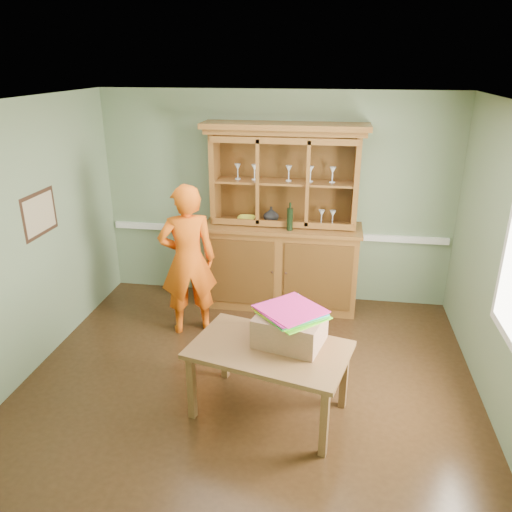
% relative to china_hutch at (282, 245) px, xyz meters
% --- Properties ---
extents(floor, '(4.50, 4.50, 0.00)m').
position_rel_china_hutch_xyz_m(floor, '(-0.13, -1.73, -0.82)').
color(floor, '#422915').
rests_on(floor, ground).
extents(ceiling, '(4.50, 4.50, 0.00)m').
position_rel_china_hutch_xyz_m(ceiling, '(-0.13, -1.73, 1.88)').
color(ceiling, white).
rests_on(ceiling, wall_back).
extents(wall_back, '(4.50, 0.00, 4.50)m').
position_rel_china_hutch_xyz_m(wall_back, '(-0.13, 0.27, 0.53)').
color(wall_back, gray).
rests_on(wall_back, floor).
extents(wall_left, '(0.00, 4.00, 4.00)m').
position_rel_china_hutch_xyz_m(wall_left, '(-2.38, -1.73, 0.53)').
color(wall_left, gray).
rests_on(wall_left, floor).
extents(wall_right, '(0.00, 4.00, 4.00)m').
position_rel_china_hutch_xyz_m(wall_right, '(2.12, -1.73, 0.53)').
color(wall_right, gray).
rests_on(wall_right, floor).
extents(wall_front, '(4.50, 0.00, 4.50)m').
position_rel_china_hutch_xyz_m(wall_front, '(-0.13, -3.73, 0.53)').
color(wall_front, gray).
rests_on(wall_front, floor).
extents(chair_rail, '(4.41, 0.05, 0.08)m').
position_rel_china_hutch_xyz_m(chair_rail, '(-0.13, 0.24, 0.08)').
color(chair_rail, white).
rests_on(chair_rail, wall_back).
extents(framed_map, '(0.03, 0.60, 0.46)m').
position_rel_china_hutch_xyz_m(framed_map, '(-2.36, -1.43, 0.73)').
color(framed_map, '#372116').
rests_on(framed_map, wall_left).
extents(china_hutch, '(1.98, 0.66, 2.33)m').
position_rel_china_hutch_xyz_m(china_hutch, '(0.00, 0.00, 0.00)').
color(china_hutch, brown).
rests_on(china_hutch, floor).
extents(dining_table, '(1.51, 1.12, 0.68)m').
position_rel_china_hutch_xyz_m(dining_table, '(0.13, -2.21, -0.22)').
color(dining_table, brown).
rests_on(dining_table, floor).
extents(cardboard_box, '(0.67, 0.59, 0.27)m').
position_rel_china_hutch_xyz_m(cardboard_box, '(0.30, -2.09, -0.00)').
color(cardboard_box, '#A87757').
rests_on(cardboard_box, dining_table).
extents(kite_stack, '(0.68, 0.68, 0.06)m').
position_rel_china_hutch_xyz_m(kite_stack, '(0.30, -2.06, 0.16)').
color(kite_stack, '#6DFB1F').
rests_on(kite_stack, cardboard_box).
extents(person, '(0.76, 0.64, 1.78)m').
position_rel_china_hutch_xyz_m(person, '(-0.99, -0.86, 0.08)').
color(person, '#F5600F').
rests_on(person, floor).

